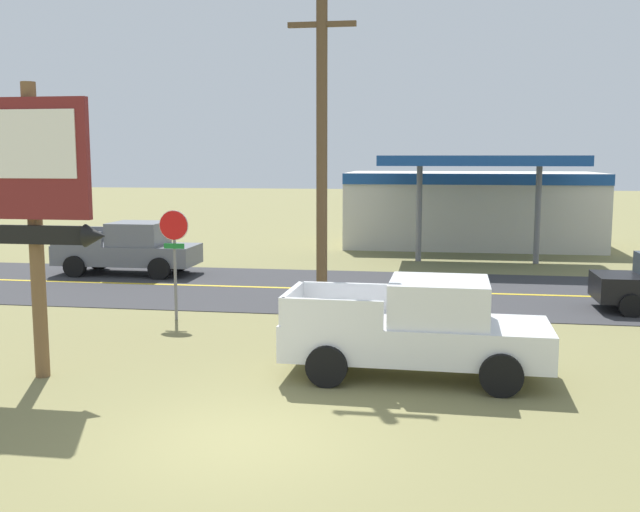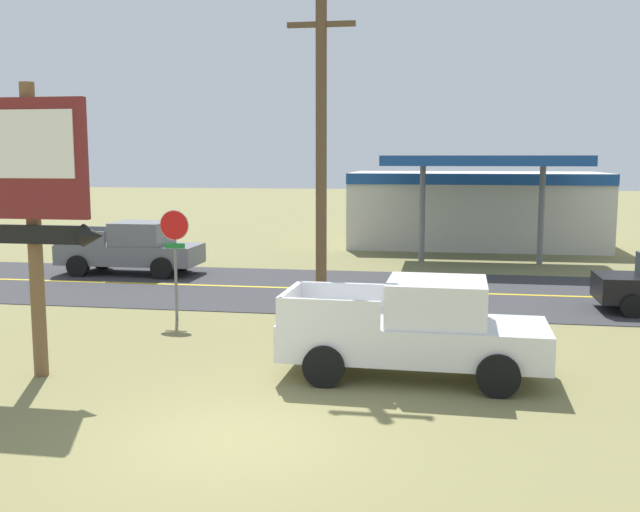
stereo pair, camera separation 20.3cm
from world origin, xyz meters
TOP-DOWN VIEW (x-y plane):
  - ground_plane at (0.00, 0.00)m, footprint 180.00×180.00m
  - road_asphalt at (0.00, 13.00)m, footprint 140.00×8.00m
  - road_centre_line at (0.00, 13.00)m, footprint 126.00×0.20m
  - motel_sign at (-4.68, 2.45)m, footprint 2.77×0.54m
  - stop_sign at (-3.90, 7.90)m, footprint 0.80×0.08m
  - utility_pole at (0.27, 6.59)m, footprint 1.76×0.26m
  - gas_station at (4.64, 25.93)m, footprint 12.00×11.50m
  - pickup_white_parked_on_lawn at (2.65, 3.77)m, footprint 5.24×2.33m
  - pickup_grey_on_road at (-8.29, 15.00)m, footprint 5.20×2.24m

SIDE VIEW (x-z plane):
  - ground_plane at x=0.00m, z-range 0.00..0.00m
  - road_asphalt at x=0.00m, z-range 0.00..0.02m
  - road_centre_line at x=0.00m, z-range 0.02..0.03m
  - pickup_white_parked_on_lawn at x=2.65m, z-range -0.02..1.94m
  - pickup_grey_on_road at x=-8.29m, z-range -0.02..1.94m
  - gas_station at x=4.64m, z-range -0.26..4.14m
  - stop_sign at x=-3.90m, z-range 0.55..3.50m
  - motel_sign at x=-4.68m, z-range 0.89..6.64m
  - utility_pole at x=0.27m, z-range 0.28..8.93m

